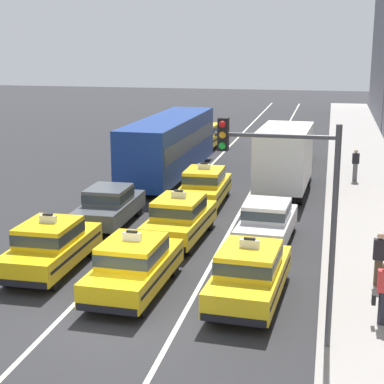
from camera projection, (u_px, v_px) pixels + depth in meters
name	position (u px, v px, depth m)	size (l,w,h in m)	color
ground_plane	(115.00, 326.00, 16.43)	(160.00, 160.00, 0.00)	#2B2B2D
lane_stripe_left_center	(205.00, 171.00, 35.73)	(0.14, 80.00, 0.01)	silver
lane_stripe_center_right	(261.00, 174.00, 35.06)	(0.14, 80.00, 0.01)	silver
sidewalk_curb	(369.00, 199.00, 29.12)	(4.00, 90.00, 0.15)	#9E9993
taxi_left_nearest	(51.00, 245.00, 20.16)	(1.85, 4.57, 1.96)	black
sedan_left_second	(109.00, 205.00, 25.22)	(1.81, 4.32, 1.58)	black
bus_left_third	(170.00, 143.00, 33.99)	(2.73, 11.25, 3.22)	black
taxi_left_fourth	(206.00, 135.00, 43.21)	(2.05, 4.65, 1.96)	black
taxi_center_nearest	(134.00, 265.00, 18.40)	(1.94, 4.61, 1.96)	black
taxi_center_second	(180.00, 218.00, 23.26)	(2.00, 4.63, 1.96)	black
taxi_center_third	(205.00, 186.00, 28.33)	(1.87, 4.58, 1.96)	black
taxi_right_nearest	(249.00, 273.00, 17.76)	(2.04, 4.65, 1.96)	black
sedan_right_second	(267.00, 221.00, 22.93)	(1.98, 4.39, 1.58)	black
box_truck_right_third	(286.00, 156.00, 30.55)	(2.52, 7.05, 3.27)	black
taxi_right_fourth	(295.00, 148.00, 38.14)	(2.03, 4.64, 1.96)	black
pedestrian_near_crosswalk	(379.00, 259.00, 18.60)	(0.47, 0.24, 1.65)	#473828
pedestrian_mid_block	(383.00, 293.00, 16.05)	(0.47, 0.24, 1.68)	#23232D
pedestrian_trailing	(355.00, 165.00, 32.41)	(0.36, 0.24, 1.66)	slate
traffic_light_pole	(293.00, 196.00, 14.42)	(2.87, 0.33, 5.58)	#47474C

